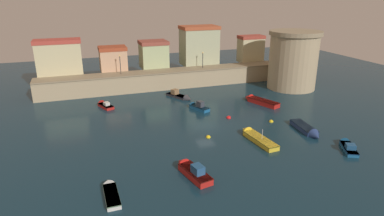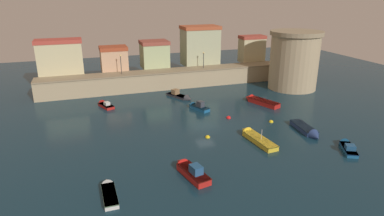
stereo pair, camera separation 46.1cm
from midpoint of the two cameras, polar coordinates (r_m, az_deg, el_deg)
The scene contains 18 objects.
ground_plane at distance 48.77m, azimuth 2.08°, elevation -3.31°, with size 122.19×122.19×0.00m, color #112D3D.
quay_wall at distance 68.47m, azimuth -4.68°, elevation 4.94°, with size 49.74×4.30×3.61m.
old_town_backdrop at distance 71.28m, azimuth -6.23°, elevation 9.59°, with size 48.12×5.24×8.38m.
fortress_tower at distance 70.26m, azimuth 16.71°, elevation 7.90°, with size 10.23×10.23×11.48m.
quay_lamp_0 at distance 65.95m, azimuth -12.39°, elevation 7.77°, with size 0.32×0.32×3.69m.
quay_lamp_1 at distance 69.97m, azimuth 1.66°, elevation 8.67°, with size 0.32×0.32×3.30m.
moored_boat_0 at distance 45.55m, azimuth 10.49°, elevation -4.86°, with size 2.21×7.48×2.43m.
moored_boat_1 at distance 36.72m, azimuth -0.47°, elevation -10.53°, with size 2.76×6.15×2.02m.
moored_boat_2 at distance 34.70m, azimuth -14.13°, elevation -13.57°, with size 1.36×5.24×1.22m.
moored_boat_3 at distance 56.10m, azimuth 0.63°, elevation 0.26°, with size 3.02×4.79×1.89m.
moored_boat_4 at distance 60.20m, azimuth 11.13°, elevation 1.23°, with size 4.13×7.34×1.59m.
moored_boat_5 at distance 59.31m, azimuth -15.01°, elevation 0.53°, with size 2.85×4.61×1.44m.
moored_boat_6 at distance 61.90m, azimuth -2.13°, elevation 2.01°, with size 4.06×5.92×1.86m.
moored_boat_7 at distance 49.51m, azimuth 18.96°, elevation -3.63°, with size 2.45×6.67×1.60m.
moored_boat_8 at distance 46.68m, azimuth 24.73°, elevation -5.85°, with size 3.50×5.06×1.46m.
mooring_buoy_0 at distance 45.50m, azimuth 2.50°, elevation -5.05°, with size 0.66×0.66×0.66m, color yellow.
mooring_buoy_1 at distance 52.09m, azimuth 13.12°, elevation -2.31°, with size 0.66×0.66×0.66m, color yellow.
mooring_buoy_2 at distance 52.52m, azimuth 6.03°, elevation -1.72°, with size 0.74×0.74×0.74m, color red.
Camera 1 is at (-16.63, -41.83, 18.79)m, focal length 31.23 mm.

